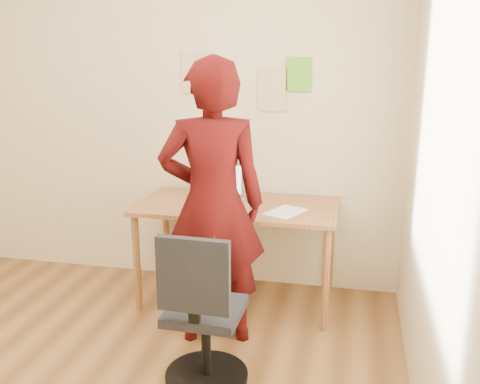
% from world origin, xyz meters
% --- Properties ---
extents(room, '(3.58, 3.58, 2.78)m').
position_xyz_m(room, '(0.00, 0.00, 1.35)').
color(room, brown).
rests_on(room, ground).
extents(desk, '(1.40, 0.70, 0.74)m').
position_xyz_m(desk, '(0.60, 1.38, 0.65)').
color(desk, '#9B6335').
rests_on(desk, ground).
extents(laptop, '(0.41, 0.38, 0.26)m').
position_xyz_m(laptop, '(0.45, 1.41, 0.79)').
color(laptop, '#B5B5BC').
rests_on(laptop, desk).
extents(paper_sheet, '(0.30, 0.34, 0.00)m').
position_xyz_m(paper_sheet, '(0.95, 1.27, 0.74)').
color(paper_sheet, white).
rests_on(paper_sheet, desk).
extents(phone, '(0.09, 0.12, 0.01)m').
position_xyz_m(phone, '(0.73, 1.17, 0.74)').
color(phone, black).
rests_on(phone, desk).
extents(wall_note_left, '(0.21, 0.00, 0.30)m').
position_xyz_m(wall_note_left, '(0.20, 1.74, 1.62)').
color(wall_note_left, '#D3B67E').
rests_on(wall_note_left, room).
extents(wall_note_mid, '(0.21, 0.00, 0.30)m').
position_xyz_m(wall_note_mid, '(0.78, 1.74, 1.51)').
color(wall_note_mid, '#D3B67E').
rests_on(wall_note_mid, room).
extents(wall_note_right, '(0.18, 0.00, 0.24)m').
position_xyz_m(wall_note_right, '(0.96, 1.74, 1.62)').
color(wall_note_right, '#62B929').
rests_on(wall_note_right, room).
extents(office_chair, '(0.47, 0.47, 0.90)m').
position_xyz_m(office_chair, '(0.63, 0.35, 0.39)').
color(office_chair, black).
rests_on(office_chair, ground).
extents(person, '(0.73, 0.58, 1.77)m').
position_xyz_m(person, '(0.55, 0.86, 0.89)').
color(person, '#3C0808').
rests_on(person, ground).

